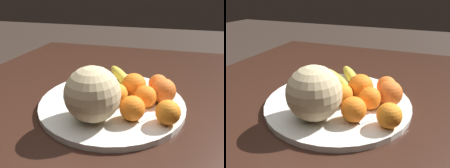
% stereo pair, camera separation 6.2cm
% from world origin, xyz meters
% --- Properties ---
extents(kitchen_table, '(1.44, 1.11, 0.77)m').
position_xyz_m(kitchen_table, '(0.00, 0.00, 0.68)').
color(kitchen_table, black).
rests_on(kitchen_table, ground_plane).
extents(fruit_bowl, '(0.42, 0.42, 0.02)m').
position_xyz_m(fruit_bowl, '(-0.05, 0.03, 0.78)').
color(fruit_bowl, silver).
rests_on(fruit_bowl, kitchen_table).
extents(melon, '(0.14, 0.14, 0.14)m').
position_xyz_m(melon, '(0.06, 0.01, 0.86)').
color(melon, '#C6B284').
rests_on(melon, fruit_bowl).
extents(banana_bunch, '(0.23, 0.24, 0.04)m').
position_xyz_m(banana_bunch, '(-0.15, -0.02, 0.81)').
color(banana_bunch, brown).
rests_on(banana_bunch, fruit_bowl).
extents(orange_front_left, '(0.07, 0.07, 0.07)m').
position_xyz_m(orange_front_left, '(-0.08, 0.09, 0.82)').
color(orange_front_left, orange).
rests_on(orange_front_left, fruit_bowl).
extents(orange_front_right, '(0.06, 0.06, 0.06)m').
position_xyz_m(orange_front_right, '(0.03, 0.19, 0.82)').
color(orange_front_right, orange).
rests_on(orange_front_right, fruit_bowl).
extents(orange_mid_center, '(0.06, 0.06, 0.06)m').
position_xyz_m(orange_mid_center, '(0.04, 0.11, 0.82)').
color(orange_mid_center, orange).
rests_on(orange_mid_center, fruit_bowl).
extents(orange_back_left, '(0.07, 0.07, 0.07)m').
position_xyz_m(orange_back_left, '(-0.07, 0.17, 0.82)').
color(orange_back_left, orange).
rests_on(orange_back_left, fruit_bowl).
extents(orange_back_right, '(0.06, 0.06, 0.06)m').
position_xyz_m(orange_back_right, '(-0.04, 0.13, 0.82)').
color(orange_back_right, orange).
rests_on(orange_back_right, fruit_bowl).
extents(orange_top_small, '(0.06, 0.06, 0.06)m').
position_xyz_m(orange_top_small, '(-0.13, 0.15, 0.82)').
color(orange_top_small, orange).
rests_on(orange_top_small, fruit_bowl).
extents(orange_side_extra, '(0.06, 0.06, 0.06)m').
position_xyz_m(orange_side_extra, '(-0.03, 0.05, 0.82)').
color(orange_side_extra, orange).
rests_on(orange_side_extra, fruit_bowl).
extents(produce_tag, '(0.10, 0.09, 0.00)m').
position_xyz_m(produce_tag, '(0.00, 0.14, 0.79)').
color(produce_tag, white).
rests_on(produce_tag, fruit_bowl).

